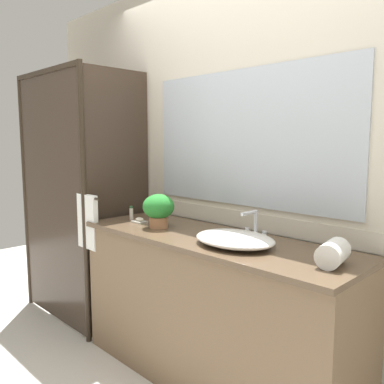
% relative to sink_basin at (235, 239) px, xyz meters
% --- Properties ---
extents(ground_plane, '(8.00, 8.00, 0.00)m').
position_rel_sink_basin_xyz_m(ground_plane, '(-0.23, 0.05, -0.94)').
color(ground_plane, silver).
extents(wall_back_with_mirror, '(4.40, 0.06, 2.60)m').
position_rel_sink_basin_xyz_m(wall_back_with_mirror, '(-0.23, 0.40, 0.37)').
color(wall_back_with_mirror, beige).
rests_on(wall_back_with_mirror, ground_plane).
extents(vanity_cabinet, '(1.80, 0.58, 0.90)m').
position_rel_sink_basin_xyz_m(vanity_cabinet, '(-0.23, 0.06, -0.48)').
color(vanity_cabinet, brown).
rests_on(vanity_cabinet, ground_plane).
extents(shower_enclosure, '(1.20, 0.59, 2.00)m').
position_rel_sink_basin_xyz_m(shower_enclosure, '(-1.50, -0.14, 0.08)').
color(shower_enclosure, '#2D2319').
rests_on(shower_enclosure, ground_plane).
extents(sink_basin, '(0.46, 0.35, 0.07)m').
position_rel_sink_basin_xyz_m(sink_basin, '(0.00, 0.00, 0.00)').
color(sink_basin, white).
rests_on(sink_basin, vanity_cabinet).
extents(faucet, '(0.17, 0.15, 0.17)m').
position_rel_sink_basin_xyz_m(faucet, '(0.00, 0.18, 0.02)').
color(faucet, silver).
rests_on(faucet, vanity_cabinet).
extents(potted_plant, '(0.20, 0.20, 0.22)m').
position_rel_sink_basin_xyz_m(potted_plant, '(-0.63, -0.00, 0.09)').
color(potted_plant, '#B77A51').
rests_on(potted_plant, vanity_cabinet).
extents(soap_dish, '(0.10, 0.07, 0.04)m').
position_rel_sink_basin_xyz_m(soap_dish, '(-0.84, 0.01, -0.02)').
color(soap_dish, silver).
rests_on(soap_dish, vanity_cabinet).
extents(amenity_bottle_lotion, '(0.03, 0.03, 0.09)m').
position_rel_sink_basin_xyz_m(amenity_bottle_lotion, '(-0.93, 0.25, 0.01)').
color(amenity_bottle_lotion, white).
rests_on(amenity_bottle_lotion, vanity_cabinet).
extents(amenity_bottle_conditioner, '(0.03, 0.03, 0.10)m').
position_rel_sink_basin_xyz_m(amenity_bottle_conditioner, '(-0.97, 0.03, 0.01)').
color(amenity_bottle_conditioner, silver).
rests_on(amenity_bottle_conditioner, vanity_cabinet).
extents(rolled_towel_near_edge, '(0.14, 0.20, 0.11)m').
position_rel_sink_basin_xyz_m(rolled_towel_near_edge, '(0.53, 0.04, 0.02)').
color(rolled_towel_near_edge, white).
rests_on(rolled_towel_near_edge, vanity_cabinet).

